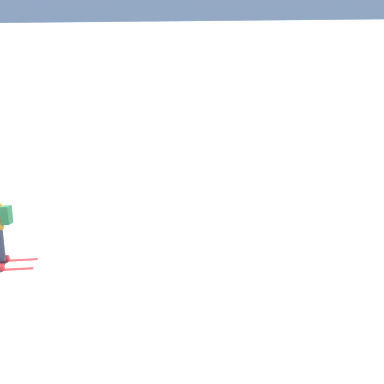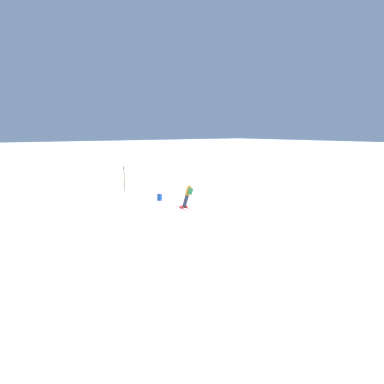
# 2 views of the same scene
# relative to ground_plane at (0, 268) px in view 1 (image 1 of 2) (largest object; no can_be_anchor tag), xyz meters

# --- Properties ---
(ground_plane) EXTENTS (300.00, 300.00, 0.00)m
(ground_plane) POSITION_rel_ground_plane_xyz_m (0.00, 0.00, 0.00)
(ground_plane) COLOR white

